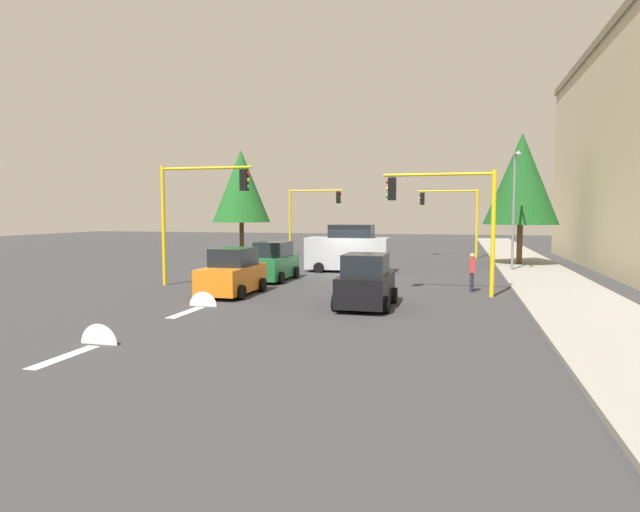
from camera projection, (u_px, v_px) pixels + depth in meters
ground_plane at (343, 275)px, 29.90m from camera, size 120.00×120.00×0.00m
sidewalk_kerb at (533, 270)px, 32.13m from camera, size 80.00×4.00×0.15m
lane_arrow_near at (197, 309)px, 19.52m from camera, size 2.40×1.10×1.10m
lane_arrow_mid at (86, 349)px, 13.73m from camera, size 2.40×1.10×1.10m
traffic_signal_near_left at (446, 207)px, 22.43m from camera, size 0.36×4.59×5.20m
traffic_signal_far_left at (452, 209)px, 41.73m from camera, size 0.36×4.59×5.29m
traffic_signal_near_right at (198, 201)px, 25.20m from camera, size 0.36×4.59×5.68m
traffic_signal_far_right at (311, 208)px, 44.51m from camera, size 0.36×4.59×5.44m
street_lamp_curbside at (515, 197)px, 30.77m from camera, size 2.15×0.28×7.00m
tree_opposite_side at (241, 186)px, 43.76m from camera, size 4.66×4.66×8.53m
tree_roadside_mid at (521, 179)px, 34.71m from camera, size 4.68×4.68×8.57m
delivery_van_silver at (348, 250)px, 31.77m from camera, size 2.22×4.80×2.77m
car_orange at (232, 274)px, 22.85m from camera, size 3.83×2.03×1.98m
car_green at (272, 263)px, 27.76m from camera, size 4.05×2.01×1.98m
car_black at (366, 283)px, 19.81m from camera, size 3.63×2.02×1.98m
pedestrian_crossing at (472, 271)px, 23.67m from camera, size 0.40×0.24×1.70m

